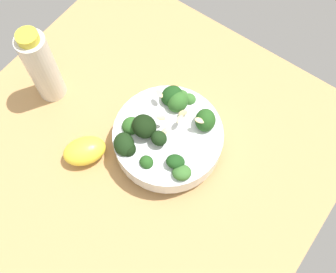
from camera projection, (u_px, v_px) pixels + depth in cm
name	position (u px, v px, depth cm)	size (l,w,h in cm)	color
ground_plane	(141.00, 154.00, 77.82)	(68.32, 68.32, 3.76)	tan
bowl_of_broccoli	(168.00, 135.00, 73.07)	(19.79, 19.79, 9.65)	white
lemon_wedge	(85.00, 151.00, 73.75)	(7.87, 5.36, 4.31)	yellow
bottle_tall	(43.00, 65.00, 74.15)	(5.36, 5.36, 17.41)	beige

